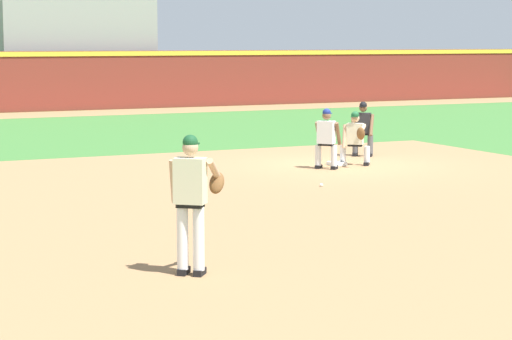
# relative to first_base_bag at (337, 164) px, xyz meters

# --- Properties ---
(ground_plane) EXTENTS (160.00, 160.00, 0.00)m
(ground_plane) POSITION_rel_first_base_bag_xyz_m (0.00, 0.00, -0.04)
(ground_plane) COLOR #3D7533
(infield_dirt_patch) EXTENTS (18.00, 18.00, 0.01)m
(infield_dirt_patch) POSITION_rel_first_base_bag_xyz_m (-3.78, -4.65, -0.04)
(infield_dirt_patch) COLOR #9E754C
(infield_dirt_patch) RESTS_ON ground
(warning_track_strip) EXTENTS (48.00, 3.20, 0.01)m
(warning_track_strip) POSITION_rel_first_base_bag_xyz_m (0.00, 20.00, -0.04)
(warning_track_strip) COLOR #9E754C
(warning_track_strip) RESTS_ON ground
(first_base_bag) EXTENTS (0.38, 0.38, 0.09)m
(first_base_bag) POSITION_rel_first_base_bag_xyz_m (0.00, 0.00, 0.00)
(first_base_bag) COLOR white
(first_base_bag) RESTS_ON ground
(baseball) EXTENTS (0.07, 0.07, 0.07)m
(baseball) POSITION_rel_first_base_bag_xyz_m (-2.11, -3.02, -0.01)
(baseball) COLOR white
(baseball) RESTS_ON ground
(pitcher) EXTENTS (0.85, 0.54, 1.86)m
(pitcher) POSITION_rel_first_base_bag_xyz_m (-7.52, -9.28, 1.01)
(pitcher) COLOR black
(pitcher) RESTS_ON ground
(first_baseman) EXTENTS (0.71, 1.09, 1.34)m
(first_baseman) POSITION_rel_first_base_bag_xyz_m (0.39, -0.22, 0.69)
(first_baseman) COLOR black
(first_baseman) RESTS_ON ground
(baserunner) EXTENTS (0.66, 0.68, 1.46)m
(baserunner) POSITION_rel_first_base_bag_xyz_m (-0.59, -0.52, 0.75)
(baserunner) COLOR black
(baserunner) RESTS_ON ground
(umpire) EXTENTS (0.68, 0.66, 1.46)m
(umpire) POSITION_rel_first_base_bag_xyz_m (1.59, 1.38, 0.75)
(umpire) COLOR black
(umpire) RESTS_ON ground
(outfield_wall) EXTENTS (48.00, 0.54, 2.60)m
(outfield_wall) POSITION_rel_first_base_bag_xyz_m (0.00, 22.00, 1.35)
(outfield_wall) COLOR maroon
(outfield_wall) RESTS_ON ground
(stadium_seating_block) EXTENTS (7.06, 5.05, 5.45)m
(stadium_seating_block) POSITION_rel_first_base_bag_xyz_m (-0.00, 25.32, 2.70)
(stadium_seating_block) COLOR gray
(stadium_seating_block) RESTS_ON ground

